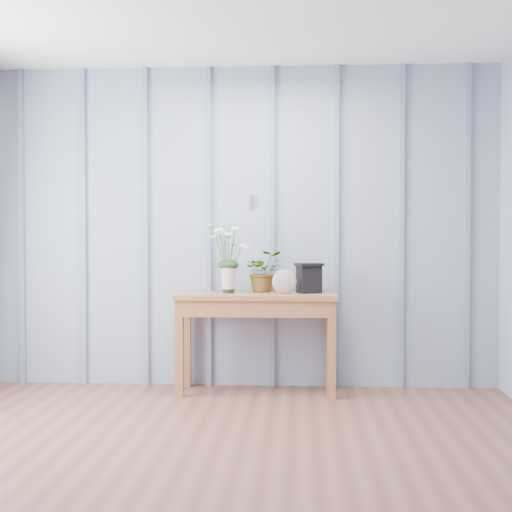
# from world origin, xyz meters

# --- Properties ---
(ground) EXTENTS (4.50, 4.50, 0.00)m
(ground) POSITION_xyz_m (0.00, 0.00, 0.00)
(ground) COLOR brown
(ground) RESTS_ON ground
(room_shell) EXTENTS (4.00, 4.50, 2.50)m
(room_shell) POSITION_xyz_m (0.00, 0.92, 1.99)
(room_shell) COLOR #909AB3
(room_shell) RESTS_ON ground
(sideboard) EXTENTS (1.20, 0.45, 0.75)m
(sideboard) POSITION_xyz_m (0.14, 1.99, 0.64)
(sideboard) COLOR brown
(sideboard) RESTS_ON ground
(daisy_vase) EXTENTS (0.38, 0.29, 0.55)m
(daisy_vase) POSITION_xyz_m (-0.07, 2.00, 1.09)
(daisy_vase) COLOR black
(daisy_vase) RESTS_ON sideboard
(spider_plant) EXTENTS (0.34, 0.31, 0.32)m
(spider_plant) POSITION_xyz_m (0.19, 2.11, 0.91)
(spider_plant) COLOR #1C3814
(spider_plant) RESTS_ON sideboard
(felt_disc_vessel) EXTENTS (0.19, 0.08, 0.18)m
(felt_disc_vessel) POSITION_xyz_m (0.35, 1.92, 0.84)
(felt_disc_vessel) COLOR #865162
(felt_disc_vessel) RESTS_ON sideboard
(carved_box) EXTENTS (0.23, 0.20, 0.22)m
(carved_box) POSITION_xyz_m (0.53, 2.02, 0.87)
(carved_box) COLOR black
(carved_box) RESTS_ON sideboard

